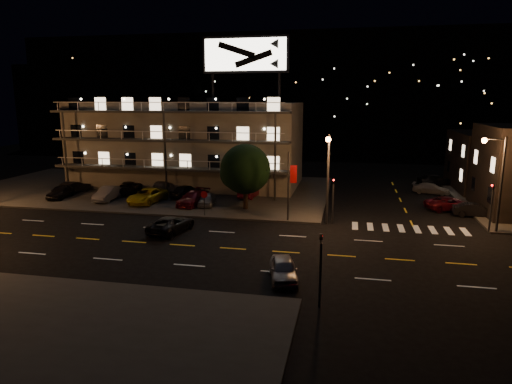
% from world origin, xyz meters
% --- Properties ---
extents(ground, '(140.00, 140.00, 0.00)m').
position_xyz_m(ground, '(0.00, 0.00, 0.00)').
color(ground, black).
rests_on(ground, ground).
extents(curb_nw, '(44.00, 24.00, 0.15)m').
position_xyz_m(curb_nw, '(-14.00, 20.00, 0.07)').
color(curb_nw, '#383936').
rests_on(curb_nw, ground).
extents(motel, '(28.00, 13.80, 18.10)m').
position_xyz_m(motel, '(-9.94, 23.88, 5.34)').
color(motel, gray).
rests_on(motel, ground).
extents(hill_backdrop, '(120.00, 25.00, 24.00)m').
position_xyz_m(hill_backdrop, '(-5.94, 68.78, 11.55)').
color(hill_backdrop, black).
rests_on(hill_backdrop, ground).
extents(streetlight_nc, '(0.44, 1.92, 8.00)m').
position_xyz_m(streetlight_nc, '(8.50, 7.94, 4.96)').
color(streetlight_nc, '#2D2D30').
rests_on(streetlight_nc, ground).
extents(streetlight_ne, '(1.92, 0.44, 8.00)m').
position_xyz_m(streetlight_ne, '(22.14, 8.30, 4.96)').
color(streetlight_ne, '#2D2D30').
rests_on(streetlight_ne, ground).
extents(signal_nw, '(0.20, 0.27, 4.60)m').
position_xyz_m(signal_nw, '(9.00, 8.50, 2.57)').
color(signal_nw, '#2D2D30').
rests_on(signal_nw, ground).
extents(signal_sw, '(0.20, 0.27, 4.60)m').
position_xyz_m(signal_sw, '(9.00, -8.50, 2.57)').
color(signal_sw, '#2D2D30').
rests_on(signal_sw, ground).
extents(signal_ne, '(0.27, 0.20, 4.60)m').
position_xyz_m(signal_ne, '(22.00, 8.50, 2.57)').
color(signal_ne, '#2D2D30').
rests_on(signal_ne, ground).
extents(banner_north, '(0.83, 0.16, 6.40)m').
position_xyz_m(banner_north, '(5.09, 8.40, 3.43)').
color(banner_north, '#2D2D30').
rests_on(banner_north, ground).
extents(stop_sign, '(0.91, 0.11, 2.61)m').
position_xyz_m(stop_sign, '(-3.00, 8.57, 1.71)').
color(stop_sign, '#2D2D30').
rests_on(stop_sign, ground).
extents(tree, '(5.17, 4.98, 6.51)m').
position_xyz_m(tree, '(0.18, 11.94, 4.02)').
color(tree, black).
rests_on(tree, curb_nw).
extents(lot_car_0, '(2.09, 4.30, 1.41)m').
position_xyz_m(lot_car_0, '(-21.08, 12.74, 0.86)').
color(lot_car_0, black).
rests_on(lot_car_0, curb_nw).
extents(lot_car_1, '(1.75, 4.50, 1.46)m').
position_xyz_m(lot_car_1, '(-15.35, 12.74, 0.88)').
color(lot_car_1, gray).
rests_on(lot_car_1, curb_nw).
extents(lot_car_2, '(3.16, 5.60, 1.47)m').
position_xyz_m(lot_car_2, '(-10.59, 12.48, 0.89)').
color(lot_car_2, gold).
rests_on(lot_car_2, curb_nw).
extents(lot_car_3, '(2.66, 5.18, 1.44)m').
position_xyz_m(lot_car_3, '(-5.47, 12.49, 0.87)').
color(lot_car_3, '#550C17').
rests_on(lot_car_3, curb_nw).
extents(lot_car_4, '(2.01, 3.90, 1.27)m').
position_xyz_m(lot_car_4, '(-4.03, 12.60, 0.79)').
color(lot_car_4, gray).
rests_on(lot_car_4, curb_nw).
extents(lot_car_5, '(2.30, 4.40, 1.38)m').
position_xyz_m(lot_car_5, '(-21.23, 15.48, 0.84)').
color(lot_car_5, black).
rests_on(lot_car_5, curb_nw).
extents(lot_car_6, '(3.33, 5.47, 1.42)m').
position_xyz_m(lot_car_6, '(-14.74, 16.60, 0.86)').
color(lot_car_6, black).
rests_on(lot_car_6, curb_nw).
extents(lot_car_7, '(2.76, 5.17, 1.43)m').
position_xyz_m(lot_car_7, '(-11.12, 17.42, 0.86)').
color(lot_car_7, gray).
rests_on(lot_car_7, curb_nw).
extents(lot_car_8, '(2.79, 4.65, 1.48)m').
position_xyz_m(lot_car_8, '(-7.46, 15.67, 0.89)').
color(lot_car_8, black).
rests_on(lot_car_8, curb_nw).
extents(lot_car_9, '(2.10, 4.42, 1.40)m').
position_xyz_m(lot_car_9, '(-0.45, 17.27, 0.85)').
color(lot_car_9, '#550C17').
rests_on(lot_car_9, curb_nw).
extents(side_car_0, '(4.01, 1.64, 1.29)m').
position_xyz_m(side_car_0, '(22.13, 13.73, 0.65)').
color(side_car_0, black).
rests_on(side_car_0, ground).
extents(side_car_1, '(5.33, 3.80, 1.35)m').
position_xyz_m(side_car_1, '(20.37, 16.10, 0.67)').
color(side_car_1, '#550C17').
rests_on(side_car_1, ground).
extents(side_car_2, '(4.54, 2.83, 1.23)m').
position_xyz_m(side_car_2, '(19.88, 24.25, 0.61)').
color(side_car_2, gray).
rests_on(side_car_2, ground).
extents(side_car_3, '(4.72, 2.87, 1.50)m').
position_xyz_m(side_car_3, '(21.22, 29.65, 0.75)').
color(side_car_3, black).
rests_on(side_car_3, ground).
extents(road_car_east, '(2.45, 4.24, 1.36)m').
position_xyz_m(road_car_east, '(6.55, -5.14, 0.68)').
color(road_car_east, gray).
rests_on(road_car_east, ground).
extents(road_car_west, '(3.16, 5.25, 1.37)m').
position_xyz_m(road_car_west, '(-4.13, 3.17, 0.68)').
color(road_car_west, black).
rests_on(road_car_west, ground).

